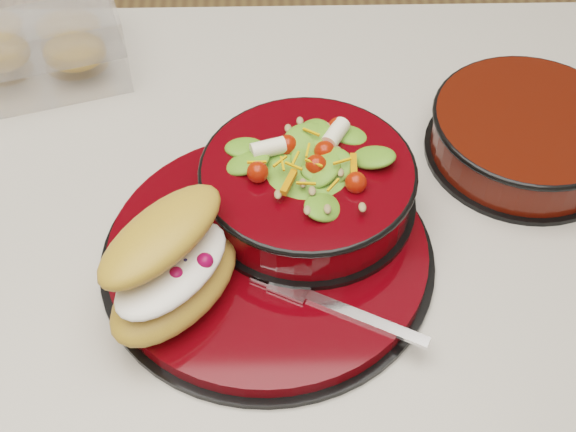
{
  "coord_description": "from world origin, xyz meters",
  "views": [
    {
      "loc": [
        -0.17,
        -0.53,
        1.51
      ],
      "look_at": [
        -0.16,
        -0.03,
        0.94
      ],
      "focal_mm": 50.0,
      "sensor_mm": 36.0,
      "label": 1
    }
  ],
  "objects_px": {
    "dinner_plate": "(269,253)",
    "fork": "(342,309)",
    "extra_bowl": "(527,133)",
    "croissant": "(173,266)",
    "pastry_box": "(33,41)",
    "island_counter": "(396,420)",
    "salad_bowl": "(308,179)"
  },
  "relations": [
    {
      "from": "dinner_plate",
      "to": "fork",
      "type": "height_order",
      "value": "fork"
    },
    {
      "from": "pastry_box",
      "to": "salad_bowl",
      "type": "bearing_deg",
      "value": -54.42
    },
    {
      "from": "extra_bowl",
      "to": "croissant",
      "type": "bearing_deg",
      "value": -151.54
    },
    {
      "from": "island_counter",
      "to": "croissant",
      "type": "relative_size",
      "value": 7.12
    },
    {
      "from": "dinner_plate",
      "to": "fork",
      "type": "bearing_deg",
      "value": -48.88
    },
    {
      "from": "salad_bowl",
      "to": "dinner_plate",
      "type": "bearing_deg",
      "value": -125.13
    },
    {
      "from": "fork",
      "to": "pastry_box",
      "type": "relative_size",
      "value": 0.62
    },
    {
      "from": "island_counter",
      "to": "pastry_box",
      "type": "bearing_deg",
      "value": 151.62
    },
    {
      "from": "dinner_plate",
      "to": "salad_bowl",
      "type": "bearing_deg",
      "value": 54.87
    },
    {
      "from": "island_counter",
      "to": "dinner_plate",
      "type": "bearing_deg",
      "value": -163.57
    },
    {
      "from": "pastry_box",
      "to": "extra_bowl",
      "type": "relative_size",
      "value": 1.09
    },
    {
      "from": "island_counter",
      "to": "salad_bowl",
      "type": "height_order",
      "value": "salad_bowl"
    },
    {
      "from": "fork",
      "to": "extra_bowl",
      "type": "height_order",
      "value": "extra_bowl"
    },
    {
      "from": "dinner_plate",
      "to": "fork",
      "type": "distance_m",
      "value": 0.1
    },
    {
      "from": "dinner_plate",
      "to": "pastry_box",
      "type": "distance_m",
      "value": 0.4
    },
    {
      "from": "island_counter",
      "to": "pastry_box",
      "type": "distance_m",
      "value": 0.71
    },
    {
      "from": "pastry_box",
      "to": "extra_bowl",
      "type": "bearing_deg",
      "value": -32.43
    },
    {
      "from": "salad_bowl",
      "to": "pastry_box",
      "type": "height_order",
      "value": "salad_bowl"
    },
    {
      "from": "croissant",
      "to": "extra_bowl",
      "type": "relative_size",
      "value": 0.83
    },
    {
      "from": "pastry_box",
      "to": "extra_bowl",
      "type": "xyz_separation_m",
      "value": [
        0.55,
        -0.15,
        -0.02
      ]
    },
    {
      "from": "salad_bowl",
      "to": "fork",
      "type": "height_order",
      "value": "salad_bowl"
    },
    {
      "from": "dinner_plate",
      "to": "pastry_box",
      "type": "relative_size",
      "value": 1.4
    },
    {
      "from": "pastry_box",
      "to": "dinner_plate",
      "type": "bearing_deg",
      "value": -64.14
    },
    {
      "from": "island_counter",
      "to": "croissant",
      "type": "bearing_deg",
      "value": -157.84
    },
    {
      "from": "fork",
      "to": "pastry_box",
      "type": "height_order",
      "value": "pastry_box"
    },
    {
      "from": "island_counter",
      "to": "extra_bowl",
      "type": "bearing_deg",
      "value": 41.47
    },
    {
      "from": "island_counter",
      "to": "fork",
      "type": "bearing_deg",
      "value": -131.15
    },
    {
      "from": "extra_bowl",
      "to": "fork",
      "type": "bearing_deg",
      "value": -134.45
    },
    {
      "from": "pastry_box",
      "to": "extra_bowl",
      "type": "height_order",
      "value": "pastry_box"
    },
    {
      "from": "extra_bowl",
      "to": "pastry_box",
      "type": "bearing_deg",
      "value": 164.55
    },
    {
      "from": "fork",
      "to": "extra_bowl",
      "type": "bearing_deg",
      "value": -17.16
    },
    {
      "from": "dinner_plate",
      "to": "salad_bowl",
      "type": "xyz_separation_m",
      "value": [
        0.04,
        0.06,
        0.04
      ]
    }
  ]
}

